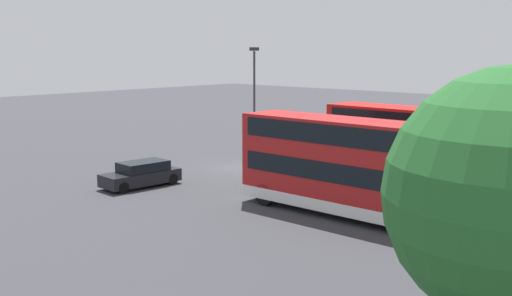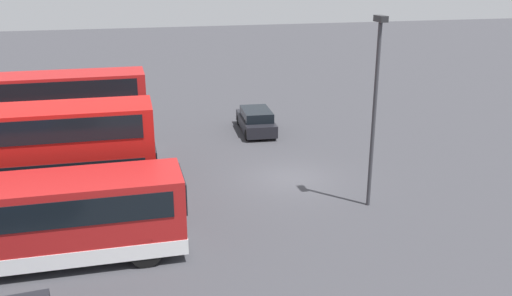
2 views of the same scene
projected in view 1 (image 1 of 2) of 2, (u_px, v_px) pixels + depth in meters
ground_plane at (242, 167)px, 40.55m from camera, size 140.00×140.00×0.00m
bus_single_deck_near_end at (435, 152)px, 36.85m from camera, size 2.65×10.62×2.95m
bus_double_decker_second at (423, 147)px, 33.37m from camera, size 2.81×11.39×4.55m
bus_single_deck_third at (391, 171)px, 31.01m from camera, size 2.99×10.73×2.95m
bus_double_decker_fourth at (344, 164)px, 28.54m from camera, size 2.62×10.71×4.55m
car_hatchback_silver at (141, 174)px, 34.83m from camera, size 4.58×2.10×1.43m
lamp_post_tall at (254, 93)px, 44.00m from camera, size 0.70×0.30×7.85m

